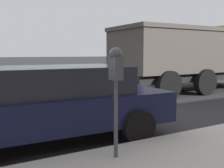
# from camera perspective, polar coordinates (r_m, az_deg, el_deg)

# --- Properties ---
(ground_plane) EXTENTS (220.00, 220.00, 0.00)m
(ground_plane) POSITION_cam_1_polar(r_m,az_deg,el_deg) (6.61, -6.45, -7.93)
(ground_plane) COLOR #2B2B2D
(parking_meter) EXTENTS (0.21, 0.19, 1.62)m
(parking_meter) POSITION_cam_1_polar(r_m,az_deg,el_deg) (3.78, 0.85, 2.19)
(parking_meter) COLOR #4C5156
(parking_meter) RESTS_ON sidewalk
(car_navy) EXTENTS (2.19, 4.76, 1.42)m
(car_navy) POSITION_cam_1_polar(r_m,az_deg,el_deg) (5.08, -13.66, -3.79)
(car_navy) COLOR #14193D
(car_navy) RESTS_ON ground_plane
(dump_truck) EXTENTS (2.98, 7.69, 2.96)m
(dump_truck) POSITION_cam_1_polar(r_m,az_deg,el_deg) (12.51, 17.50, 6.22)
(dump_truck) COLOR black
(dump_truck) RESTS_ON ground_plane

